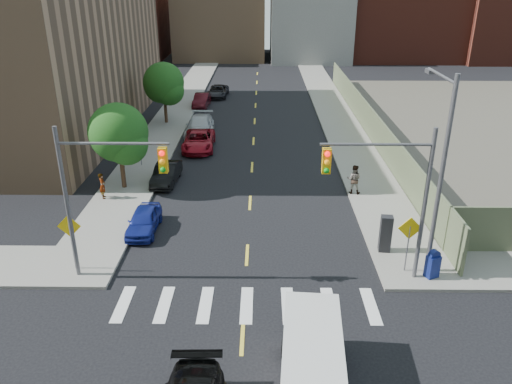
{
  "coord_description": "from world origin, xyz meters",
  "views": [
    {
      "loc": [
        0.7,
        -12.91,
        12.5
      ],
      "look_at": [
        0.39,
        11.06,
        2.0
      ],
      "focal_mm": 35.0,
      "sensor_mm": 36.0,
      "label": 1
    }
  ],
  "objects_px": {
    "parked_car_white": "(205,125)",
    "pedestrian_east": "(354,179)",
    "parked_car_red": "(199,140)",
    "parked_car_silver": "(200,126)",
    "parked_car_maroon": "(202,100)",
    "payphone": "(386,234)",
    "cargo_van": "(312,361)",
    "parked_car_grey": "(218,91)",
    "parked_car_blue": "(144,220)",
    "parked_car_black": "(166,174)",
    "mailbox": "(433,264)",
    "pedestrian_west": "(103,186)"
  },
  "relations": [
    {
      "from": "parked_car_red",
      "to": "pedestrian_east",
      "type": "distance_m",
      "value": 13.62
    },
    {
      "from": "parked_car_red",
      "to": "cargo_van",
      "type": "height_order",
      "value": "cargo_van"
    },
    {
      "from": "payphone",
      "to": "pedestrian_east",
      "type": "relative_size",
      "value": 1.02
    },
    {
      "from": "payphone",
      "to": "pedestrian_east",
      "type": "xyz_separation_m",
      "value": [
        -0.35,
        6.98,
        -0.02
      ]
    },
    {
      "from": "parked_car_grey",
      "to": "payphone",
      "type": "distance_m",
      "value": 35.41
    },
    {
      "from": "parked_car_red",
      "to": "mailbox",
      "type": "relative_size",
      "value": 3.75
    },
    {
      "from": "parked_car_black",
      "to": "parked_car_grey",
      "type": "bearing_deg",
      "value": 89.99
    },
    {
      "from": "mailbox",
      "to": "pedestrian_west",
      "type": "height_order",
      "value": "pedestrian_west"
    },
    {
      "from": "parked_car_grey",
      "to": "mailbox",
      "type": "bearing_deg",
      "value": -68.04
    },
    {
      "from": "parked_car_silver",
      "to": "parked_car_blue",
      "type": "bearing_deg",
      "value": -92.83
    },
    {
      "from": "parked_car_grey",
      "to": "payphone",
      "type": "height_order",
      "value": "payphone"
    },
    {
      "from": "parked_car_silver",
      "to": "parked_car_grey",
      "type": "height_order",
      "value": "parked_car_silver"
    },
    {
      "from": "parked_car_red",
      "to": "parked_car_white",
      "type": "height_order",
      "value": "parked_car_red"
    },
    {
      "from": "parked_car_silver",
      "to": "pedestrian_east",
      "type": "bearing_deg",
      "value": -48.68
    },
    {
      "from": "parked_car_black",
      "to": "pedestrian_east",
      "type": "height_order",
      "value": "pedestrian_east"
    },
    {
      "from": "cargo_van",
      "to": "parked_car_silver",
      "type": "bearing_deg",
      "value": 108.17
    },
    {
      "from": "payphone",
      "to": "pedestrian_east",
      "type": "distance_m",
      "value": 6.99
    },
    {
      "from": "parked_car_blue",
      "to": "parked_car_silver",
      "type": "bearing_deg",
      "value": 87.15
    },
    {
      "from": "parked_car_blue",
      "to": "parked_car_silver",
      "type": "distance_m",
      "value": 17.33
    },
    {
      "from": "cargo_van",
      "to": "mailbox",
      "type": "height_order",
      "value": "cargo_van"
    },
    {
      "from": "parked_car_silver",
      "to": "mailbox",
      "type": "relative_size",
      "value": 3.92
    },
    {
      "from": "parked_car_grey",
      "to": "payphone",
      "type": "relative_size",
      "value": 2.4
    },
    {
      "from": "pedestrian_west",
      "to": "parked_car_blue",
      "type": "bearing_deg",
      "value": -154.47
    },
    {
      "from": "parked_car_white",
      "to": "parked_car_grey",
      "type": "bearing_deg",
      "value": 85.54
    },
    {
      "from": "parked_car_red",
      "to": "mailbox",
      "type": "bearing_deg",
      "value": -57.04
    },
    {
      "from": "parked_car_white",
      "to": "parked_car_maroon",
      "type": "height_order",
      "value": "parked_car_maroon"
    },
    {
      "from": "parked_car_white",
      "to": "pedestrian_east",
      "type": "xyz_separation_m",
      "value": [
        10.5,
        -13.15,
        0.4
      ]
    },
    {
      "from": "parked_car_white",
      "to": "payphone",
      "type": "bearing_deg",
      "value": -66.25
    },
    {
      "from": "parked_car_red",
      "to": "parked_car_silver",
      "type": "distance_m",
      "value": 3.82
    },
    {
      "from": "parked_car_red",
      "to": "pedestrian_east",
      "type": "height_order",
      "value": "pedestrian_east"
    },
    {
      "from": "parked_car_white",
      "to": "pedestrian_east",
      "type": "relative_size",
      "value": 2.14
    },
    {
      "from": "pedestrian_east",
      "to": "parked_car_red",
      "type": "bearing_deg",
      "value": -25.37
    },
    {
      "from": "parked_car_red",
      "to": "parked_car_maroon",
      "type": "distance_m",
      "value": 13.6
    },
    {
      "from": "parked_car_blue",
      "to": "cargo_van",
      "type": "distance_m",
      "value": 13.4
    },
    {
      "from": "parked_car_red",
      "to": "pedestrian_west",
      "type": "distance_m",
      "value": 10.65
    },
    {
      "from": "payphone",
      "to": "parked_car_blue",
      "type": "bearing_deg",
      "value": 175.2
    },
    {
      "from": "cargo_van",
      "to": "pedestrian_west",
      "type": "xyz_separation_m",
      "value": [
        -11.12,
        14.77,
        -0.22
      ]
    },
    {
      "from": "parked_car_black",
      "to": "pedestrian_east",
      "type": "xyz_separation_m",
      "value": [
        11.8,
        -1.83,
        0.42
      ]
    },
    {
      "from": "parked_car_grey",
      "to": "pedestrian_east",
      "type": "bearing_deg",
      "value": -65.67
    },
    {
      "from": "parked_car_silver",
      "to": "payphone",
      "type": "bearing_deg",
      "value": -59.78
    },
    {
      "from": "parked_car_maroon",
      "to": "payphone",
      "type": "xyz_separation_m",
      "value": [
        12.15,
        -29.18,
        0.41
      ]
    },
    {
      "from": "parked_car_black",
      "to": "parked_car_red",
      "type": "distance_m",
      "value": 6.97
    },
    {
      "from": "pedestrian_east",
      "to": "parked_car_black",
      "type": "bearing_deg",
      "value": 5.37
    },
    {
      "from": "parked_car_silver",
      "to": "cargo_van",
      "type": "distance_m",
      "value": 29.0
    },
    {
      "from": "parked_car_blue",
      "to": "payphone",
      "type": "height_order",
      "value": "payphone"
    },
    {
      "from": "parked_car_blue",
      "to": "cargo_van",
      "type": "height_order",
      "value": "cargo_van"
    },
    {
      "from": "parked_car_white",
      "to": "parked_car_maroon",
      "type": "bearing_deg",
      "value": 93.58
    },
    {
      "from": "parked_car_silver",
      "to": "cargo_van",
      "type": "xyz_separation_m",
      "value": [
        6.9,
        -28.17,
        0.4
      ]
    },
    {
      "from": "parked_car_red",
      "to": "cargo_van",
      "type": "distance_m",
      "value": 25.23
    },
    {
      "from": "payphone",
      "to": "pedestrian_west",
      "type": "bearing_deg",
      "value": 163.83
    }
  ]
}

